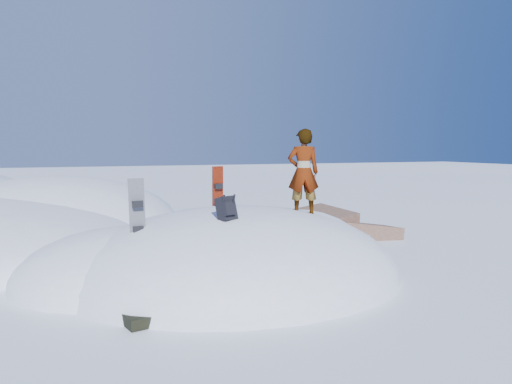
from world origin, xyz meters
name	(u,v)px	position (x,y,z in m)	size (l,w,h in m)	color
ground	(236,278)	(0.00, 0.00, 0.00)	(120.00, 120.00, 0.00)	white
snow_mound	(225,276)	(-0.17, 0.24, 0.00)	(8.00, 6.00, 3.00)	silver
rock_outcrop	(322,240)	(3.72, 3.01, 0.01)	(4.68, 4.41, 1.68)	brown
snowboard_red	(218,198)	(-0.20, 0.63, 1.62)	(0.27, 0.18, 1.42)	#AC2609
snowboard_dark	(138,220)	(-2.05, -0.30, 1.39)	(0.31, 0.23, 1.58)	black
backpack	(227,209)	(-0.52, -0.94, 1.60)	(0.43, 0.47, 0.53)	black
gear_pile	(148,317)	(-2.17, -2.05, 0.11)	(0.83, 0.64, 0.22)	black
person	(303,172)	(1.43, -0.22, 2.20)	(0.67, 0.44, 1.83)	slate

